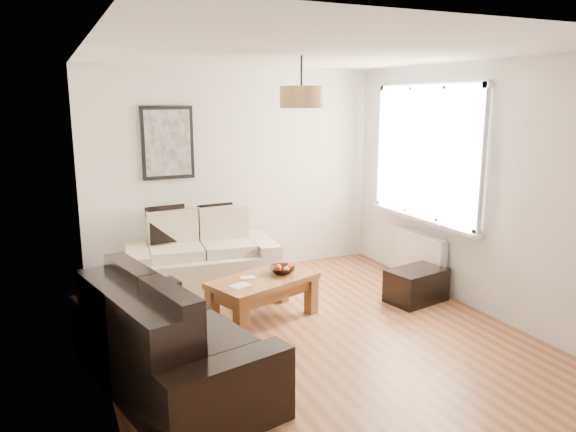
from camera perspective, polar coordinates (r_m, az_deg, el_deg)
name	(u,v)px	position (r m, az deg, el deg)	size (l,w,h in m)	color
floor	(314,335)	(5.36, 2.68, -12.30)	(4.50, 4.50, 0.00)	brown
ceiling	(317,53)	(4.90, 2.99, 16.63)	(3.80, 4.50, 0.00)	white
wall_back	(235,172)	(7.02, -5.52, 4.58)	(3.80, 0.04, 2.60)	silver
wall_front	(503,272)	(3.18, 21.52, -5.43)	(3.80, 0.04, 2.60)	silver
wall_left	(94,220)	(4.46, -19.53, -0.42)	(0.04, 4.50, 2.60)	silver
wall_right	(477,188)	(6.06, 19.10, 2.77)	(0.04, 4.50, 2.60)	silver
window_bay	(427,153)	(6.59, 14.28, 6.40)	(0.14, 1.90, 1.60)	white
radiator	(419,254)	(6.79, 13.48, -3.89)	(0.10, 0.90, 0.52)	white
poster	(168,143)	(6.73, -12.44, 7.45)	(0.62, 0.04, 0.87)	black
pendant_shade	(301,97)	(5.15, 1.39, 12.29)	(0.40, 0.40, 0.20)	tan
loveseat_cream	(201,252)	(6.58, -9.02, -3.76)	(1.73, 0.94, 0.86)	beige
sofa_leather	(171,334)	(4.45, -12.14, -11.95)	(1.95, 0.95, 0.84)	black
coffee_table	(263,298)	(5.64, -2.61, -8.59)	(1.08, 0.59, 0.44)	brown
ottoman	(416,285)	(6.29, 13.22, -7.05)	(0.64, 0.41, 0.37)	black
cushion_left	(167,224)	(6.62, -12.53, -0.85)	(0.44, 0.14, 0.44)	black
cushion_right	(217,221)	(6.77, -7.43, -0.49)	(0.42, 0.13, 0.42)	black
fruit_bowl	(282,270)	(5.70, -0.59, -5.63)	(0.27, 0.27, 0.07)	black
orange_a	(286,269)	(5.70, -0.19, -5.57)	(0.06, 0.06, 0.06)	#FF5B15
orange_b	(291,267)	(5.78, 0.30, -5.32)	(0.08, 0.08, 0.08)	#E44F13
orange_c	(278,268)	(5.75, -1.03, -5.41)	(0.07, 0.07, 0.07)	#E24813
papers	(241,286)	(5.35, -4.97, -7.24)	(0.20, 0.14, 0.01)	silver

